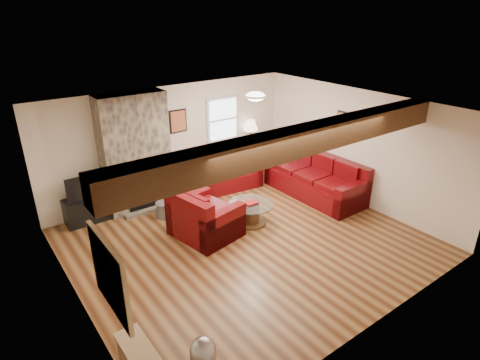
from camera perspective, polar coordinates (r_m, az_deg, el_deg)
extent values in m
plane|color=#522B15|center=(7.62, 0.85, -8.70)|extent=(8.00, 8.00, 0.00)
plane|color=white|center=(6.63, 0.98, 9.87)|extent=(8.00, 8.00, 0.00)
plane|color=beige|center=(9.23, -9.55, 5.47)|extent=(8.00, 0.00, 8.00)
plane|color=beige|center=(5.38, 19.24, -9.57)|extent=(8.00, 0.00, 8.00)
plane|color=beige|center=(5.91, -23.07, -7.03)|extent=(0.00, 7.50, 7.50)
plane|color=beige|center=(9.06, 16.23, 4.49)|extent=(0.00, 7.50, 7.50)
cube|color=#351C0F|center=(5.78, 8.55, 5.56)|extent=(6.00, 0.36, 0.38)
cube|color=#37322A|center=(8.63, -14.66, 3.72)|extent=(1.40, 0.50, 2.50)
cube|color=black|center=(8.71, -13.49, -1.67)|extent=(0.70, 0.06, 0.90)
cube|color=#37322A|center=(8.85, -13.11, -4.18)|extent=(1.00, 0.25, 0.08)
cylinder|color=#4E3119|center=(8.20, 1.57, -6.02)|extent=(0.61, 0.61, 0.04)
cylinder|color=#4E3119|center=(8.11, 1.59, -4.89)|extent=(0.33, 0.33, 0.41)
cylinder|color=silver|center=(8.00, 1.61, -3.42)|extent=(0.92, 0.92, 0.02)
cube|color=maroon|center=(7.99, 1.61, -3.26)|extent=(0.25, 0.18, 0.03)
cube|color=black|center=(8.74, -20.34, -3.82)|extent=(1.05, 0.42, 0.53)
imported|color=black|center=(8.53, -20.83, -0.72)|extent=(0.89, 0.12, 0.51)
cylinder|color=#AE8A48|center=(10.54, 1.46, 0.95)|extent=(0.26, 0.26, 0.03)
cylinder|color=#AE8A48|center=(10.31, 1.50, 4.23)|extent=(0.03, 0.03, 1.31)
cone|color=beige|center=(10.11, 1.54, 7.82)|extent=(0.37, 0.37, 0.26)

